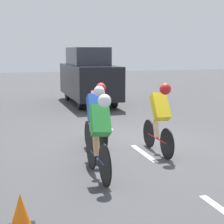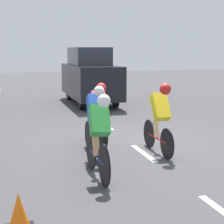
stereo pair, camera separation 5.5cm
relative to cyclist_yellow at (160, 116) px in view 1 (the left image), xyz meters
name	(u,v)px [view 1 (the left image)]	position (x,y,z in m)	size (l,w,h in m)	color
ground_plane	(131,144)	(0.30, -0.96, -0.84)	(60.00, 60.00, 0.00)	#424244
lane_stripe_mid	(144,153)	(0.30, -0.12, -0.83)	(0.12, 1.40, 0.01)	white
lane_stripe_far	(105,125)	(0.30, -3.32, -0.83)	(0.12, 1.40, 0.01)	white
cyclist_yellow	(160,116)	(0.00, 0.00, 0.00)	(0.33, 1.64, 1.56)	black
cyclist_blue	(95,119)	(1.37, -0.22, -0.04)	(0.37, 1.69, 1.52)	black
cyclist_green	(99,135)	(1.63, 1.13, -0.05)	(0.36, 1.69, 1.51)	black
cyclist_pink	(98,113)	(1.08, -1.09, -0.06)	(0.32, 1.73, 1.50)	black
support_car	(89,76)	(-0.26, -7.94, 0.32)	(1.70, 4.50, 2.33)	black
traffic_cone	(21,213)	(3.05, 2.75, -0.60)	(0.36, 0.36, 0.49)	black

